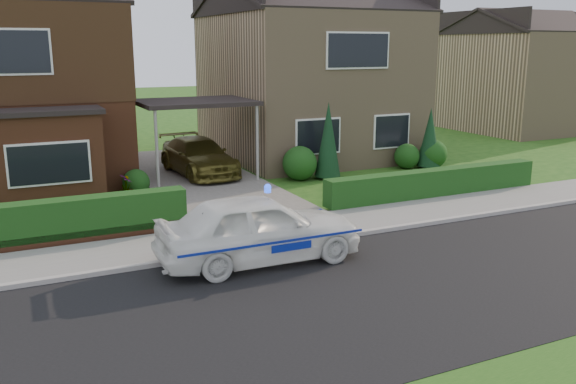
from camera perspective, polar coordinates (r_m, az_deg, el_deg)
ground at (r=11.89m, az=7.57°, el=-9.20°), size 120.00×120.00×0.00m
road at (r=11.89m, az=7.57°, el=-9.20°), size 60.00×6.00×0.02m
kerb at (r=14.35m, az=0.95°, el=-4.78°), size 60.00×0.16×0.12m
sidewalk at (r=15.26m, az=-0.80°, el=-3.70°), size 60.00×2.00×0.10m
driveway at (r=21.53m, az=-8.47°, el=1.30°), size 3.80×12.00×0.12m
house_left at (r=23.07m, az=-25.13°, el=10.40°), size 7.50×9.53×7.25m
house_right at (r=26.03m, az=1.77°, el=11.54°), size 7.50×8.06×7.25m
carport_link at (r=21.09m, az=-8.68°, el=8.18°), size 3.80×3.00×2.77m
dwarf_wall at (r=15.11m, az=-23.33°, el=-4.50°), size 7.70×0.25×0.36m
hedge_left at (r=15.31m, az=-23.29°, el=-4.98°), size 7.50×0.55×0.90m
hedge_right at (r=19.29m, az=13.47°, el=-0.55°), size 7.50×0.55×0.80m
shrub_left_mid at (r=18.98m, az=-18.61°, el=0.93°), size 1.32×1.32×1.32m
shrub_left_near at (r=19.56m, az=-14.02°, el=0.88°), size 0.84×0.84×0.84m
shrub_right_near at (r=21.11m, az=1.10°, el=2.70°), size 1.20×1.20×1.20m
shrub_right_mid at (r=23.60m, az=11.06°, el=3.31°), size 0.96×0.96×0.96m
shrub_right_far at (r=23.96m, az=13.42°, el=3.49°), size 1.08×1.08×1.08m
conifer_a at (r=21.28m, az=3.77°, el=4.67°), size 0.90×0.90×2.60m
conifer_b at (r=23.75m, az=13.12°, el=4.79°), size 0.90×0.90×2.20m
neighbour_right at (r=36.27m, az=20.89°, el=9.56°), size 6.50×7.00×5.20m
police_car at (r=13.08m, az=-2.75°, el=-3.46°), size 4.05×4.44×1.67m
driveway_car at (r=21.84m, az=-8.37°, el=3.33°), size 2.07×4.46×1.26m
potted_plant_b at (r=16.01m, az=-24.74°, el=-2.79°), size 0.56×0.51×0.83m
potted_plant_c at (r=18.91m, az=-14.89°, el=0.34°), size 0.45×0.45×0.80m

